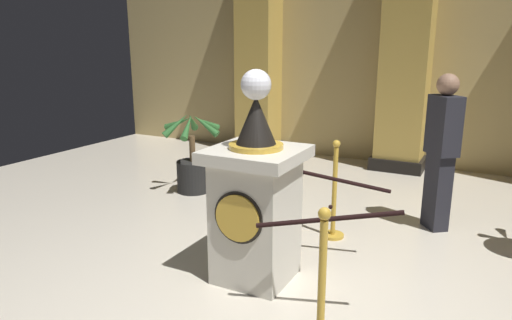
{
  "coord_description": "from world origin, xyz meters",
  "views": [
    {
      "loc": [
        1.34,
        -2.98,
        2.0
      ],
      "look_at": [
        -0.38,
        0.3,
        1.06
      ],
      "focal_mm": 32.45,
      "sensor_mm": 36.0,
      "label": 1
    }
  ],
  "objects_px": {
    "bystander_guest": "(442,149)",
    "stanchion_far": "(334,204)",
    "pedestal_clock": "(256,200)",
    "stanchion_near": "(321,312)",
    "potted_palm_left": "(193,164)"
  },
  "relations": [
    {
      "from": "bystander_guest",
      "to": "pedestal_clock",
      "type": "bearing_deg",
      "value": -122.88
    },
    {
      "from": "stanchion_far",
      "to": "bystander_guest",
      "type": "relative_size",
      "value": 0.62
    },
    {
      "from": "stanchion_far",
      "to": "stanchion_near",
      "type": "bearing_deg",
      "value": -73.94
    },
    {
      "from": "stanchion_far",
      "to": "potted_palm_left",
      "type": "xyz_separation_m",
      "value": [
        -2.22,
        0.61,
        0.02
      ]
    },
    {
      "from": "pedestal_clock",
      "to": "bystander_guest",
      "type": "relative_size",
      "value": 1.06
    },
    {
      "from": "stanchion_near",
      "to": "stanchion_far",
      "type": "distance_m",
      "value": 2.06
    },
    {
      "from": "bystander_guest",
      "to": "stanchion_near",
      "type": "bearing_deg",
      "value": -97.39
    },
    {
      "from": "pedestal_clock",
      "to": "stanchion_far",
      "type": "bearing_deg",
      "value": 74.65
    },
    {
      "from": "stanchion_near",
      "to": "potted_palm_left",
      "type": "xyz_separation_m",
      "value": [
        -2.79,
        2.59,
        0.01
      ]
    },
    {
      "from": "stanchion_far",
      "to": "bystander_guest",
      "type": "distance_m",
      "value": 1.32
    },
    {
      "from": "pedestal_clock",
      "to": "potted_palm_left",
      "type": "bearing_deg",
      "value": 137.16
    },
    {
      "from": "stanchion_near",
      "to": "potted_palm_left",
      "type": "relative_size",
      "value": 0.94
    },
    {
      "from": "potted_palm_left",
      "to": "bystander_guest",
      "type": "distance_m",
      "value": 3.19
    },
    {
      "from": "bystander_guest",
      "to": "stanchion_far",
      "type": "bearing_deg",
      "value": -140.43
    },
    {
      "from": "pedestal_clock",
      "to": "stanchion_near",
      "type": "relative_size",
      "value": 1.7
    }
  ]
}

